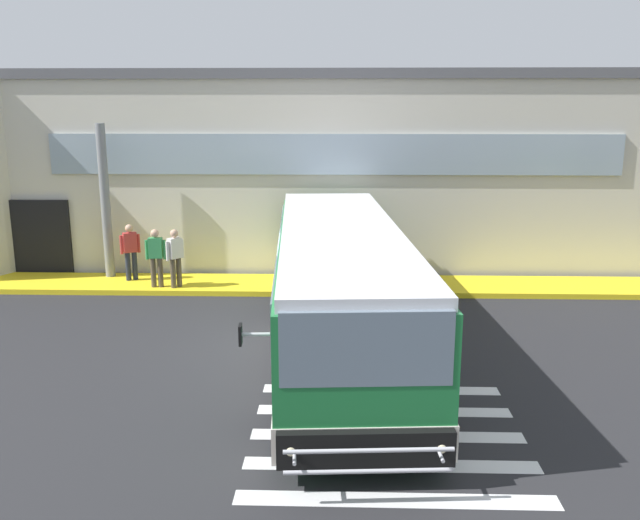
% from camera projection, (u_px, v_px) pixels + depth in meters
% --- Properties ---
extents(ground_plane, '(80.00, 90.00, 0.02)m').
position_uv_depth(ground_plane, '(285.00, 345.00, 14.90)').
color(ground_plane, '#232326').
rests_on(ground_plane, ground).
extents(bay_paint_stripes, '(4.40, 3.96, 0.01)m').
position_uv_depth(bay_paint_stripes, '(387.00, 436.00, 10.74)').
color(bay_paint_stripes, silver).
rests_on(bay_paint_stripes, ground).
extents(terminal_building, '(24.85, 13.80, 6.28)m').
position_uv_depth(terminal_building, '(291.00, 161.00, 25.56)').
color(terminal_building, beige).
rests_on(terminal_building, ground).
extents(boarding_curb, '(27.05, 2.00, 0.15)m').
position_uv_depth(boarding_curb, '(298.00, 285.00, 19.55)').
color(boarding_curb, yellow).
rests_on(boarding_curb, ground).
extents(entry_support_column, '(0.28, 0.28, 4.57)m').
position_uv_depth(entry_support_column, '(105.00, 202.00, 19.78)').
color(entry_support_column, slate).
rests_on(entry_support_column, boarding_curb).
extents(bus_main_foreground, '(3.33, 11.85, 2.70)m').
position_uv_depth(bus_main_foreground, '(340.00, 288.00, 14.46)').
color(bus_main_foreground, '#1E7238').
rests_on(bus_main_foreground, ground).
extents(passenger_near_column, '(0.53, 0.38, 1.68)m').
position_uv_depth(passenger_near_column, '(130.00, 249.00, 19.64)').
color(passenger_near_column, '#1E2338').
rests_on(passenger_near_column, boarding_curb).
extents(passenger_by_doorway, '(0.59, 0.39, 1.68)m').
position_uv_depth(passenger_by_doorway, '(156.00, 254.00, 18.89)').
color(passenger_by_doorway, '#4C4233').
rests_on(passenger_by_doorway, boarding_curb).
extents(passenger_at_curb_edge, '(0.42, 0.46, 1.68)m').
position_uv_depth(passenger_at_curb_edge, '(175.00, 255.00, 18.85)').
color(passenger_at_curb_edge, '#4C4233').
rests_on(passenger_at_curb_edge, boarding_curb).
extents(safety_bollard_yellow, '(0.18, 0.18, 0.90)m').
position_uv_depth(safety_bollard_yellow, '(361.00, 284.00, 18.25)').
color(safety_bollard_yellow, yellow).
rests_on(safety_bollard_yellow, ground).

